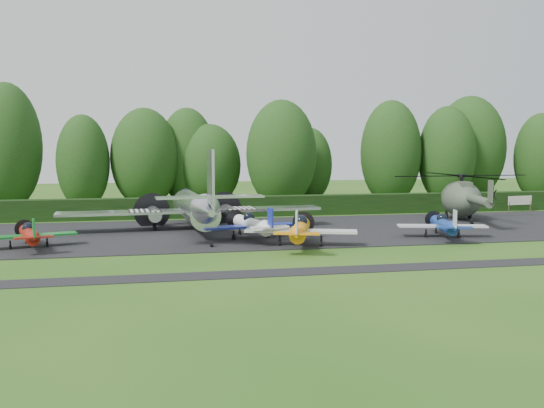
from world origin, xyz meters
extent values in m
plane|color=#225016|center=(0.00, 0.00, 0.00)|extent=(160.00, 160.00, 0.00)
cube|color=black|center=(0.00, 10.00, 0.00)|extent=(70.00, 18.00, 0.01)
cube|color=black|center=(0.00, -6.00, 0.00)|extent=(70.00, 2.00, 0.00)
cube|color=black|center=(0.00, 21.00, 0.00)|extent=(90.00, 1.60, 2.00)
cylinder|color=silver|center=(-5.09, 11.47, 1.89)|extent=(2.28, 11.92, 2.28)
cone|color=silver|center=(-5.09, 18.14, 1.89)|extent=(2.28, 1.49, 2.28)
cone|color=silver|center=(-5.09, 4.32, 2.38)|extent=(2.28, 2.98, 2.28)
sphere|color=black|center=(-5.09, 17.19, 2.38)|extent=(1.49, 1.49, 1.49)
cube|color=silver|center=(-5.09, 12.46, 1.59)|extent=(21.85, 2.38, 0.22)
cube|color=white|center=(-9.06, 12.46, 1.71)|extent=(2.58, 2.48, 0.05)
cube|color=white|center=(-1.12, 12.46, 1.71)|extent=(2.58, 2.48, 0.05)
cylinder|color=silver|center=(-8.27, 13.05, 1.34)|extent=(1.09, 3.18, 1.09)
cylinder|color=silver|center=(-1.91, 13.05, 1.34)|extent=(1.09, 3.18, 1.09)
cylinder|color=black|center=(-8.27, 15.29, 1.34)|extent=(3.18, 0.03, 3.18)
cylinder|color=black|center=(-1.91, 15.29, 1.34)|extent=(3.18, 0.03, 3.18)
cube|color=silver|center=(-5.09, 3.52, 3.48)|extent=(7.45, 1.39, 0.14)
cube|color=silver|center=(-5.09, 3.22, 4.87)|extent=(0.18, 2.18, 3.77)
cylinder|color=black|center=(-8.27, 12.66, 0.25)|extent=(0.25, 0.89, 0.89)
cylinder|color=black|center=(-1.91, 12.66, 0.25)|extent=(0.25, 0.89, 0.89)
cylinder|color=black|center=(-5.09, 3.12, 0.18)|extent=(0.18, 0.44, 0.44)
cylinder|color=maroon|center=(-16.76, 4.98, 1.00)|extent=(0.87, 4.98, 0.87)
sphere|color=black|center=(-16.76, 5.52, 1.40)|extent=(0.76, 0.76, 0.76)
cube|color=#0F6821|center=(-16.76, 5.43, 0.86)|extent=(6.34, 1.18, 0.13)
cube|color=maroon|center=(-16.76, 1.99, 1.22)|extent=(2.35, 0.63, 0.09)
cube|color=#0F6821|center=(-16.76, 1.90, 1.81)|extent=(0.09, 0.72, 1.18)
cylinder|color=black|center=(-16.76, 8.19, 1.00)|extent=(1.36, 0.02, 1.36)
cylinder|color=black|center=(-17.94, 5.25, 0.16)|extent=(0.13, 0.40, 0.40)
cylinder|color=black|center=(-15.59, 5.25, 0.16)|extent=(0.13, 0.40, 0.40)
cylinder|color=black|center=(-16.76, 7.33, 0.14)|extent=(0.11, 0.36, 0.36)
cylinder|color=white|center=(-1.26, 5.91, 1.13)|extent=(0.99, 5.67, 0.99)
sphere|color=black|center=(-1.26, 6.53, 1.60)|extent=(0.87, 0.87, 0.87)
cube|color=navy|center=(-1.26, 6.42, 0.98)|extent=(7.22, 1.34, 0.14)
cube|color=white|center=(-1.26, 2.50, 1.39)|extent=(2.68, 0.72, 0.10)
cube|color=navy|center=(-1.26, 2.40, 2.06)|extent=(0.10, 0.83, 1.34)
cylinder|color=black|center=(-1.26, 9.57, 1.13)|extent=(1.55, 0.02, 1.55)
cylinder|color=black|center=(-2.61, 6.22, 0.19)|extent=(0.14, 0.45, 0.45)
cylinder|color=black|center=(0.08, 6.22, 0.19)|extent=(0.14, 0.45, 0.45)
cylinder|color=black|center=(-1.26, 8.59, 0.17)|extent=(0.12, 0.41, 0.41)
cylinder|color=orange|center=(1.44, 2.00, 1.23)|extent=(1.07, 6.14, 1.07)
sphere|color=black|center=(1.44, 2.67, 1.73)|extent=(0.94, 0.94, 0.94)
cube|color=silver|center=(1.44, 2.56, 1.06)|extent=(7.81, 1.45, 0.16)
cube|color=orange|center=(1.44, -1.68, 1.51)|extent=(2.90, 0.78, 0.11)
cube|color=silver|center=(1.44, -1.79, 2.23)|extent=(0.11, 0.89, 1.45)
cylinder|color=black|center=(1.44, 5.96, 1.23)|extent=(1.67, 0.02, 1.67)
cylinder|color=black|center=(-0.01, 2.33, 0.20)|extent=(0.16, 0.49, 0.49)
cylinder|color=black|center=(2.89, 2.33, 0.20)|extent=(0.16, 0.49, 0.49)
cylinder|color=black|center=(1.44, 4.90, 0.18)|extent=(0.13, 0.45, 0.45)
cylinder|color=navy|center=(13.01, 3.61, 1.05)|extent=(0.91, 5.23, 0.91)
sphere|color=black|center=(13.01, 4.18, 1.48)|extent=(0.80, 0.80, 0.80)
cube|color=silver|center=(13.01, 4.09, 0.90)|extent=(6.66, 1.24, 0.13)
cube|color=navy|center=(13.01, 0.47, 1.28)|extent=(2.47, 0.67, 0.10)
cube|color=silver|center=(13.01, 0.38, 1.90)|extent=(0.10, 0.76, 1.24)
cylinder|color=black|center=(13.01, 6.99, 1.05)|extent=(1.43, 0.02, 1.43)
cylinder|color=black|center=(11.77, 3.90, 0.17)|extent=(0.13, 0.42, 0.42)
cylinder|color=black|center=(14.25, 3.90, 0.17)|extent=(0.13, 0.42, 0.42)
cylinder|color=black|center=(13.01, 6.09, 0.15)|extent=(0.11, 0.38, 0.38)
ellipsoid|color=#3E4938|center=(20.15, 13.98, 2.01)|extent=(3.48, 6.38, 3.33)
cylinder|color=#3E4938|center=(20.15, 8.96, 2.34)|extent=(0.78, 6.69, 0.78)
cube|color=#3E4938|center=(20.15, 5.50, 3.35)|extent=(0.13, 1.00, 1.78)
cylinder|color=black|center=(20.15, 13.98, 3.68)|extent=(0.33, 0.33, 0.89)
cylinder|color=black|center=(20.15, 13.98, 4.18)|extent=(0.78, 0.78, 0.28)
cylinder|color=black|center=(20.15, 13.98, 4.18)|extent=(13.38, 13.38, 0.07)
cube|color=#3E4938|center=(20.15, 13.09, 3.29)|extent=(1.00, 2.23, 0.78)
ellipsoid|color=black|center=(20.15, 15.76, 2.12)|extent=(2.12, 2.12, 1.91)
cylinder|color=black|center=(19.03, 14.87, 0.33)|extent=(0.20, 0.62, 0.62)
cylinder|color=black|center=(21.27, 14.87, 0.33)|extent=(0.20, 0.62, 0.62)
cylinder|color=black|center=(20.15, 10.41, 0.28)|extent=(0.18, 0.54, 0.54)
cylinder|color=#3F3326|center=(28.46, 19.19, 0.57)|extent=(0.11, 0.11, 1.13)
cylinder|color=#3F3326|center=(31.29, 19.19, 0.57)|extent=(0.11, 0.11, 1.13)
cube|color=beige|center=(29.88, 19.19, 1.22)|extent=(3.01, 0.08, 0.94)
cylinder|color=black|center=(5.91, 28.26, 1.99)|extent=(0.70, 0.70, 3.97)
ellipsoid|color=#163611|center=(5.91, 28.26, 6.07)|extent=(7.89, 7.89, 12.13)
cylinder|color=black|center=(31.29, 32.38, 2.17)|extent=(0.70, 0.70, 4.35)
ellipsoid|color=#163611|center=(31.29, 32.38, 6.64)|extent=(8.97, 8.97, 13.28)
cylinder|color=black|center=(-23.76, 32.33, 2.27)|extent=(0.70, 0.70, 4.54)
ellipsoid|color=#163611|center=(-23.76, 32.33, 6.93)|extent=(7.45, 7.45, 13.87)
cylinder|color=black|center=(-9.10, 31.72, 1.84)|extent=(0.70, 0.70, 3.68)
ellipsoid|color=#163611|center=(-9.10, 31.72, 5.63)|extent=(7.58, 7.58, 11.26)
cylinder|color=black|center=(10.87, 34.47, 1.51)|extent=(0.70, 0.70, 3.03)
ellipsoid|color=#163611|center=(10.87, 34.47, 4.63)|extent=(5.60, 5.60, 9.25)
cylinder|color=black|center=(39.42, 29.54, 1.81)|extent=(0.70, 0.70, 3.63)
ellipsoid|color=#163611|center=(39.42, 29.54, 5.54)|extent=(6.25, 6.25, 11.08)
cylinder|color=black|center=(-4.19, 33.69, 1.87)|extent=(0.70, 0.70, 3.75)
ellipsoid|color=#163611|center=(-4.19, 33.69, 5.72)|extent=(6.71, 6.71, 11.44)
cylinder|color=black|center=(26.21, 28.55, 1.92)|extent=(0.70, 0.70, 3.83)
ellipsoid|color=#163611|center=(26.21, 28.55, 5.85)|extent=(6.74, 6.74, 11.71)
cylinder|color=black|center=(-15.71, 30.96, 1.70)|extent=(0.70, 0.70, 3.41)
ellipsoid|color=#163611|center=(-15.71, 30.96, 5.21)|extent=(5.73, 5.73, 10.42)
cylinder|color=black|center=(19.54, 29.63, 2.02)|extent=(0.70, 0.70, 4.05)
ellipsoid|color=#163611|center=(19.54, 29.63, 6.19)|extent=(7.17, 7.17, 12.37)
cylinder|color=black|center=(6.98, 33.10, 1.71)|extent=(0.70, 0.70, 3.42)
ellipsoid|color=#163611|center=(6.98, 33.10, 5.23)|extent=(6.62, 6.62, 10.46)
cylinder|color=black|center=(-1.73, 32.30, 1.56)|extent=(0.70, 0.70, 3.12)
ellipsoid|color=#163611|center=(-1.73, 32.30, 4.76)|extent=(7.30, 7.30, 9.53)
camera|label=1|loc=(-8.80, -38.12, 7.00)|focal=40.00mm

